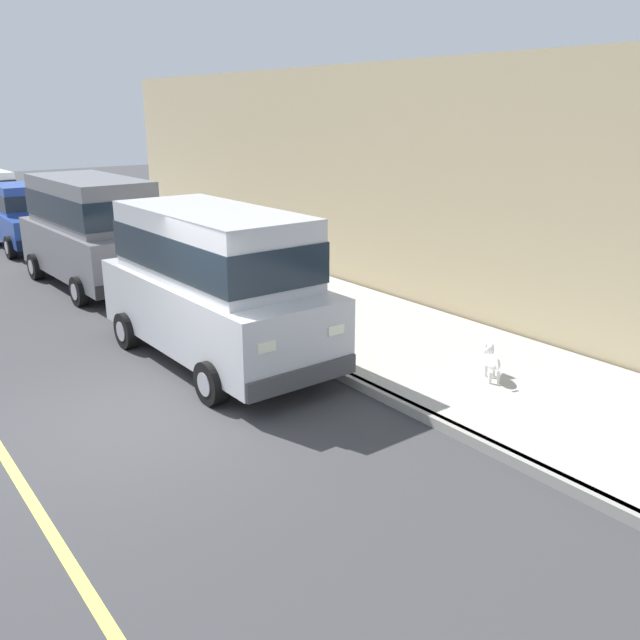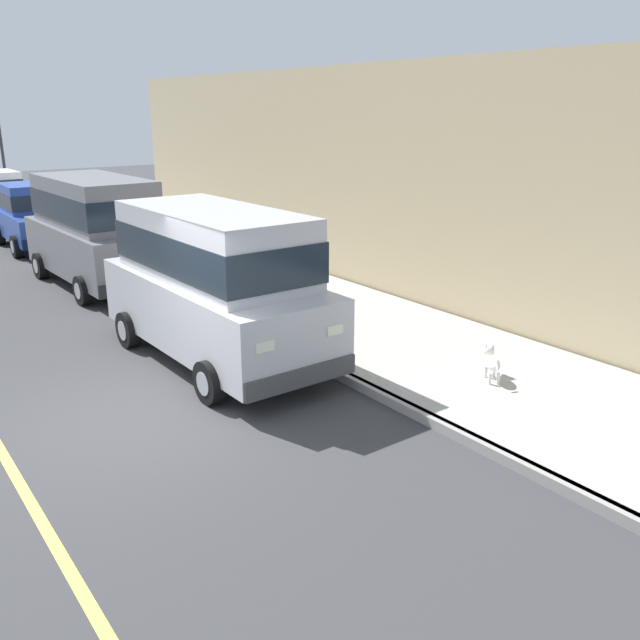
# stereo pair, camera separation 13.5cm
# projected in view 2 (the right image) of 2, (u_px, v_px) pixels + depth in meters

# --- Properties ---
(ground_plane) EXTENTS (80.00, 80.00, 0.00)m
(ground_plane) POSITION_uv_depth(u_px,v_px,m) (130.00, 421.00, 9.13)
(ground_plane) COLOR #38383A
(curb) EXTENTS (0.16, 64.00, 0.14)m
(curb) POSITION_uv_depth(u_px,v_px,m) (321.00, 365.00, 10.91)
(curb) COLOR gray
(curb) RESTS_ON ground
(sidewalk) EXTENTS (3.60, 64.00, 0.14)m
(sidewalk) POSITION_uv_depth(u_px,v_px,m) (403.00, 343.00, 11.92)
(sidewalk) COLOR #A8A59E
(sidewalk) RESTS_ON ground
(lane_centre_line) EXTENTS (0.12, 57.60, 0.01)m
(lane_centre_line) POSITION_uv_depth(u_px,v_px,m) (3.00, 455.00, 8.23)
(lane_centre_line) COLOR #E0D64C
(lane_centre_line) RESTS_ON ground
(car_silver_van) EXTENTS (2.20, 4.93, 2.52)m
(car_silver_van) POSITION_uv_depth(u_px,v_px,m) (215.00, 278.00, 10.95)
(car_silver_van) COLOR #BCBCC1
(car_silver_van) RESTS_ON ground
(car_grey_van) EXTENTS (2.25, 4.96, 2.52)m
(car_grey_van) POSITION_uv_depth(u_px,v_px,m) (96.00, 226.00, 15.73)
(car_grey_van) COLOR slate
(car_grey_van) RESTS_ON ground
(car_blue_hatchback) EXTENTS (2.00, 3.83, 1.88)m
(car_blue_hatchback) POSITION_uv_depth(u_px,v_px,m) (35.00, 215.00, 20.13)
(car_blue_hatchback) COLOR #28479E
(car_blue_hatchback) RESTS_ON ground
(dog_white) EXTENTS (0.50, 0.64, 0.49)m
(dog_white) POSITION_uv_depth(u_px,v_px,m) (492.00, 361.00, 10.09)
(dog_white) COLOR white
(dog_white) RESTS_ON sidewalk
(fire_hydrant) EXTENTS (0.34, 0.24, 0.72)m
(fire_hydrant) POSITION_uv_depth(u_px,v_px,m) (289.00, 313.00, 12.28)
(fire_hydrant) COLOR gold
(fire_hydrant) RESTS_ON sidewalk
(street_lamp) EXTENTS (0.36, 0.36, 4.42)m
(street_lamp) POSITION_uv_depth(u_px,v_px,m) (0.00, 136.00, 27.95)
(street_lamp) COLOR #2D2D33
(street_lamp) RESTS_ON sidewalk
(building_facade) EXTENTS (0.50, 20.00, 4.94)m
(building_facade) POSITION_uv_depth(u_px,v_px,m) (329.00, 176.00, 16.22)
(building_facade) COLOR tan
(building_facade) RESTS_ON ground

